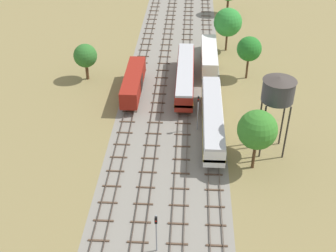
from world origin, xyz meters
TOP-DOWN VIEW (x-y plane):
  - ground_plane at (0.00, 56.00)m, footprint 480.00×480.00m
  - ballast_bed at (0.00, 56.00)m, footprint 17.00×176.00m
  - track_far_left at (-6.50, 57.00)m, footprint 2.40×126.00m
  - track_left at (-2.17, 57.00)m, footprint 2.40×126.00m
  - track_centre_left at (2.17, 57.00)m, footprint 2.40×126.00m
  - track_centre at (6.50, 57.00)m, footprint 2.40×126.00m
  - diesel_railcar_centre_nearest at (6.50, 47.58)m, footprint 2.96×20.50m
  - freight_boxcar_far_left_near at (-6.50, 58.17)m, footprint 2.87×14.00m
  - diesel_railcar_centre_left_mid at (2.17, 60.96)m, footprint 2.96×20.50m
  - freight_boxcar_centre_midfar at (6.51, 69.25)m, footprint 2.87×14.00m
  - water_tower at (14.54, 43.46)m, footprint 4.45×4.45m
  - signal_post_nearest at (-0.00, 24.46)m, footprint 0.28×0.47m
  - signal_post_near at (4.33, 47.98)m, footprint 0.28×0.47m
  - lineside_tree_0 at (13.28, 65.39)m, footprint 4.37×4.37m
  - lineside_tree_2 at (-15.58, 63.42)m, footprint 4.17×4.17m
  - lineside_tree_3 at (10.22, 77.56)m, footprint 5.65×5.65m
  - lineside_tree_4 at (11.76, 39.38)m, footprint 5.17×5.17m

SIDE VIEW (x-z plane):
  - ground_plane at x=0.00m, z-range 0.00..0.00m
  - ballast_bed at x=0.00m, z-range 0.00..0.01m
  - track_far_left at x=-6.50m, z-range -0.01..0.28m
  - track_left at x=-2.17m, z-range -0.01..0.28m
  - track_centre_left at x=2.17m, z-range -0.01..0.28m
  - track_centre at x=6.50m, z-range -0.01..0.28m
  - freight_boxcar_far_left_near at x=-6.50m, z-range 0.65..4.25m
  - freight_boxcar_centre_midfar at x=6.51m, z-range 0.65..4.25m
  - diesel_railcar_centre_nearest at x=6.50m, z-range 0.70..4.50m
  - diesel_railcar_centre_left_mid at x=2.17m, z-range 0.70..4.50m
  - signal_post_nearest at x=0.00m, z-range 0.72..5.99m
  - signal_post_near at x=4.33m, z-range 0.77..6.73m
  - lineside_tree_2 at x=-15.58m, z-range 1.22..7.92m
  - lineside_tree_0 at x=13.28m, z-range 1.75..9.68m
  - lineside_tree_3 at x=10.22m, z-range 1.57..10.38m
  - lineside_tree_4 at x=11.76m, z-range 1.75..10.45m
  - water_tower at x=14.54m, z-range 3.92..15.50m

